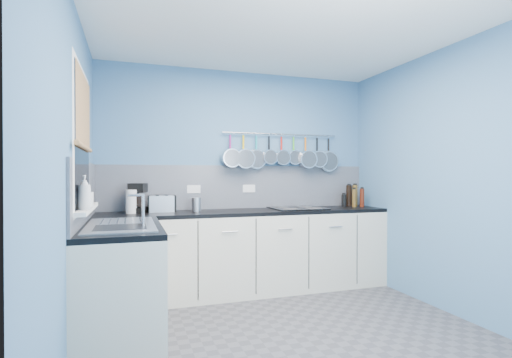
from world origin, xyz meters
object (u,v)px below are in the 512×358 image
soap_bottle_a (84,192)px  coffee_maker (138,198)px  soap_bottle_b (87,196)px  hob (298,208)px  paper_towel (131,202)px  toaster (162,204)px  canister (196,204)px

soap_bottle_a → coffee_maker: size_ratio=0.79×
soap_bottle_b → coffee_maker: (0.37, 1.14, -0.08)m
coffee_maker → hob: (1.76, -0.08, -0.15)m
paper_towel → toaster: paper_towel is taller
toaster → hob: toaster is taller
soap_bottle_a → canister: soap_bottle_a is taller
soap_bottle_b → paper_towel: soap_bottle_b is taller
coffee_maker → soap_bottle_a: bearing=-86.9°
toaster → canister: 0.36m
soap_bottle_a → toaster: soap_bottle_a is taller
coffee_maker → canister: coffee_maker is taller
coffee_maker → toaster: bearing=25.8°
soap_bottle_a → coffee_maker: soap_bottle_a is taller
coffee_maker → toaster: coffee_maker is taller
toaster → hob: bearing=-4.9°
toaster → soap_bottle_b: bearing=-118.8°
canister → hob: size_ratio=0.25×
soap_bottle_b → canister: (0.98, 1.13, -0.16)m
coffee_maker → canister: 0.61m
paper_towel → toaster: (0.31, 0.09, -0.03)m
coffee_maker → canister: (0.60, -0.01, -0.08)m
soap_bottle_b → hob: bearing=26.4°
soap_bottle_a → hob: soap_bottle_a is taller
coffee_maker → hob: 1.77m
soap_bottle_b → paper_towel: bearing=74.0°
hob → paper_towel: bearing=179.5°
soap_bottle_a → paper_towel: 1.26m
paper_towel → canister: size_ratio=1.67×
paper_towel → canister: paper_towel is taller
toaster → hob: (1.52, -0.11, -0.08)m
paper_towel → coffee_maker: coffee_maker is taller
soap_bottle_b → canister: size_ratio=1.19×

